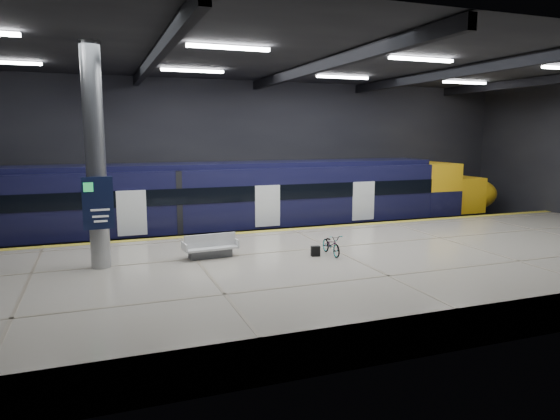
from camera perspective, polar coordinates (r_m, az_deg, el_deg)
ground at (r=19.82m, az=4.36°, el=-6.76°), size 30.00×30.00×0.00m
room_shell at (r=19.11m, az=4.55°, el=10.01°), size 30.10×16.10×8.05m
platform at (r=17.52m, az=7.81°, el=-7.03°), size 30.00×11.00×1.10m
safety_strip at (r=22.03m, az=1.41°, el=-2.21°), size 30.00×0.40×0.01m
rails at (r=24.76m, az=-0.96°, el=-3.41°), size 30.00×1.52×0.16m
train at (r=23.86m, az=-5.27°, el=0.92°), size 29.40×2.84×3.79m
bench at (r=17.19m, az=-7.96°, el=-4.46°), size 1.90×0.90×0.82m
bicycle at (r=17.48m, az=5.88°, el=-3.93°), size 0.54×1.41×0.73m
pannier_bag at (r=17.27m, az=4.08°, el=-4.71°), size 0.33×0.23×0.35m
info_column at (r=16.34m, az=-20.33°, el=5.31°), size 0.90×0.78×6.90m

